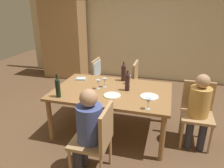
% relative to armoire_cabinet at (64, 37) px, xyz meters
% --- Properties ---
extents(ground_plane, '(10.00, 10.00, 0.00)m').
position_rel_armoire_cabinet_xyz_m(ground_plane, '(1.99, -2.32, -1.10)').
color(ground_plane, brown).
extents(rear_room_partition, '(6.40, 0.12, 2.70)m').
position_rel_armoire_cabinet_xyz_m(rear_room_partition, '(1.99, 0.45, 0.25)').
color(rear_room_partition, beige).
rests_on(rear_room_partition, ground_plane).
extents(armoire_cabinet, '(1.18, 0.62, 2.18)m').
position_rel_armoire_cabinet_xyz_m(armoire_cabinet, '(0.00, 0.00, 0.00)').
color(armoire_cabinet, '#A87F51').
rests_on(armoire_cabinet, ground_plane).
extents(dining_table, '(1.78, 1.14, 0.72)m').
position_rel_armoire_cabinet_xyz_m(dining_table, '(1.99, -2.32, -0.44)').
color(dining_table, olive).
rests_on(dining_table, ground_plane).
extents(chair_near, '(0.44, 0.44, 0.92)m').
position_rel_armoire_cabinet_xyz_m(chair_near, '(2.08, -3.27, -0.56)').
color(chair_near, tan).
rests_on(chair_near, ground_plane).
extents(chair_right_end, '(0.44, 0.44, 0.92)m').
position_rel_armoire_cabinet_xyz_m(chair_right_end, '(3.26, -2.23, -0.56)').
color(chair_right_end, tan).
rests_on(chair_right_end, ground_plane).
extents(chair_far_left, '(0.46, 0.44, 0.92)m').
position_rel_armoire_cabinet_xyz_m(chair_far_left, '(1.46, -1.37, -0.50)').
color(chair_far_left, tan).
rests_on(chair_far_left, ground_plane).
extents(chair_far_right, '(0.44, 0.44, 0.92)m').
position_rel_armoire_cabinet_xyz_m(chair_far_right, '(2.30, -1.37, -0.56)').
color(chair_far_right, tan).
rests_on(chair_far_right, ground_plane).
extents(person_woman_host, '(0.35, 0.30, 1.13)m').
position_rel_armoire_cabinet_xyz_m(person_woman_host, '(1.96, -3.27, -0.45)').
color(person_woman_host, '#33333D').
rests_on(person_woman_host, ground_plane).
extents(person_man_bearded, '(0.29, 0.33, 1.10)m').
position_rel_armoire_cabinet_xyz_m(person_man_bearded, '(3.26, -2.35, -0.46)').
color(person_man_bearded, '#33333D').
rests_on(person_man_bearded, ground_plane).
extents(wine_bottle_tall_green, '(0.08, 0.08, 0.33)m').
position_rel_armoire_cabinet_xyz_m(wine_bottle_tall_green, '(2.07, -1.87, -0.22)').
color(wine_bottle_tall_green, black).
rests_on(wine_bottle_tall_green, dining_table).
extents(wine_bottle_dark_red, '(0.07, 0.07, 0.32)m').
position_rel_armoire_cabinet_xyz_m(wine_bottle_dark_red, '(2.21, -2.27, -0.23)').
color(wine_bottle_dark_red, black).
rests_on(wine_bottle_dark_red, dining_table).
extents(wine_bottle_short_olive, '(0.07, 0.07, 0.34)m').
position_rel_armoire_cabinet_xyz_m(wine_bottle_short_olive, '(1.32, -2.76, -0.22)').
color(wine_bottle_short_olive, black).
rests_on(wine_bottle_short_olive, dining_table).
extents(wine_glass_near_left, '(0.07, 0.07, 0.15)m').
position_rel_armoire_cabinet_xyz_m(wine_glass_near_left, '(1.77, -2.33, -0.27)').
color(wine_glass_near_left, silver).
rests_on(wine_glass_near_left, dining_table).
extents(wine_glass_centre, '(0.07, 0.07, 0.15)m').
position_rel_armoire_cabinet_xyz_m(wine_glass_centre, '(2.59, -2.79, -0.27)').
color(wine_glass_centre, silver).
rests_on(wine_glass_centre, dining_table).
extents(wine_glass_near_right, '(0.07, 0.07, 0.15)m').
position_rel_armoire_cabinet_xyz_m(wine_glass_near_right, '(2.19, -2.00, -0.27)').
color(wine_glass_near_right, silver).
rests_on(wine_glass_near_right, dining_table).
extents(wine_glass_far, '(0.07, 0.07, 0.15)m').
position_rel_armoire_cabinet_xyz_m(wine_glass_far, '(1.84, -2.23, -0.27)').
color(wine_glass_far, silver).
rests_on(wine_glass_far, dining_table).
extents(dinner_plate_host, '(0.25, 0.25, 0.01)m').
position_rel_armoire_cabinet_xyz_m(dinner_plate_host, '(2.05, -2.52, -0.37)').
color(dinner_plate_host, white).
rests_on(dinner_plate_host, dining_table).
extents(dinner_plate_guest_left, '(0.26, 0.26, 0.01)m').
position_rel_armoire_cabinet_xyz_m(dinner_plate_guest_left, '(2.57, -2.42, -0.37)').
color(dinner_plate_guest_left, white).
rests_on(dinner_plate_guest_left, dining_table).
extents(folded_napkin, '(0.18, 0.15, 0.03)m').
position_rel_armoire_cabinet_xyz_m(folded_napkin, '(1.34, -2.02, -0.36)').
color(folded_napkin, '#ADC6D6').
rests_on(folded_napkin, dining_table).
extents(handbag, '(0.15, 0.29, 0.22)m').
position_rel_armoire_cabinet_xyz_m(handbag, '(2.74, -1.37, -0.99)').
color(handbag, brown).
rests_on(handbag, ground_plane).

